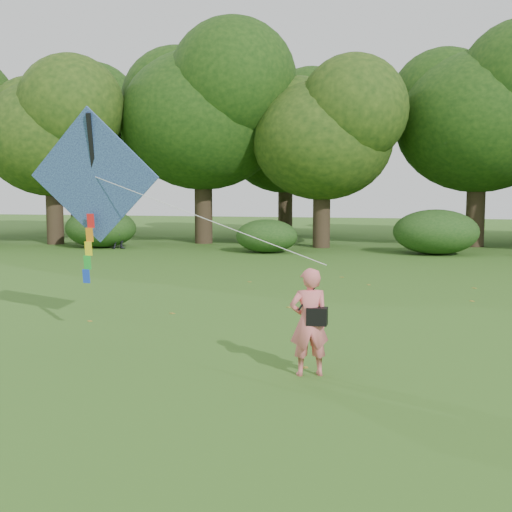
# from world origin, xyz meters

# --- Properties ---
(ground) EXTENTS (100.00, 100.00, 0.00)m
(ground) POSITION_xyz_m (0.00, 0.00, 0.00)
(ground) COLOR #265114
(ground) RESTS_ON ground
(man_kite_flyer) EXTENTS (0.68, 0.55, 1.60)m
(man_kite_flyer) POSITION_xyz_m (0.19, -0.38, 0.80)
(man_kite_flyer) COLOR #E86D70
(man_kite_flyer) RESTS_ON ground
(bystander_left) EXTENTS (0.94, 0.91, 1.53)m
(bystander_left) POSITION_xyz_m (-10.80, 17.32, 0.77)
(bystander_left) COLOR #2C2B3A
(bystander_left) RESTS_ON ground
(crossbody_bag) EXTENTS (0.43, 0.20, 0.67)m
(crossbody_bag) POSITION_xyz_m (0.31, -0.41, 0.91)
(crossbody_bag) COLOR black
(crossbody_bag) RESTS_ON ground
(flying_kite) EXTENTS (5.73, 2.12, 3.22)m
(flying_kite) POSITION_xyz_m (-4.01, 1.29, 2.93)
(flying_kite) COLOR #2545A3
(flying_kite) RESTS_ON ground
(tree_line) EXTENTS (54.70, 15.30, 9.48)m
(tree_line) POSITION_xyz_m (1.67, 22.88, 5.60)
(tree_line) COLOR #3A2D1E
(tree_line) RESTS_ON ground
(shrub_band) EXTENTS (39.15, 3.22, 1.88)m
(shrub_band) POSITION_xyz_m (-0.72, 17.60, 0.86)
(shrub_band) COLOR #264919
(shrub_band) RESTS_ON ground
(fallen_leaves) EXTENTS (10.04, 10.32, 0.01)m
(fallen_leaves) POSITION_xyz_m (0.05, 6.17, 0.01)
(fallen_leaves) COLOR olive
(fallen_leaves) RESTS_ON ground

